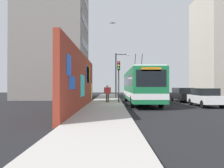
{
  "coord_description": "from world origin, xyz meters",
  "views": [
    {
      "loc": [
        -20.08,
        1.04,
        1.77
      ],
      "look_at": [
        -0.18,
        1.0,
        1.96
      ],
      "focal_mm": 35.0,
      "sensor_mm": 36.0,
      "label": 1
    }
  ],
  "objects_px": {
    "parked_car_white": "(205,97)",
    "parked_car_black": "(183,94)",
    "city_bus": "(140,85)",
    "street_lamp": "(118,72)",
    "pedestrian_midblock": "(107,92)",
    "traffic_light": "(119,75)"
  },
  "relations": [
    {
      "from": "parked_car_white",
      "to": "parked_car_black",
      "type": "xyz_separation_m",
      "value": [
        5.85,
        -0.0,
        0.01
      ]
    },
    {
      "from": "city_bus",
      "to": "street_lamp",
      "type": "height_order",
      "value": "street_lamp"
    },
    {
      "from": "parked_car_black",
      "to": "pedestrian_midblock",
      "type": "xyz_separation_m",
      "value": [
        -2.53,
        8.46,
        0.34
      ]
    },
    {
      "from": "traffic_light",
      "to": "street_lamp",
      "type": "bearing_deg",
      "value": -0.87
    },
    {
      "from": "city_bus",
      "to": "pedestrian_midblock",
      "type": "distance_m",
      "value": 3.39
    },
    {
      "from": "parked_car_white",
      "to": "traffic_light",
      "type": "height_order",
      "value": "traffic_light"
    },
    {
      "from": "pedestrian_midblock",
      "to": "street_lamp",
      "type": "distance_m",
      "value": 8.34
    },
    {
      "from": "parked_car_white",
      "to": "pedestrian_midblock",
      "type": "height_order",
      "value": "pedestrian_midblock"
    },
    {
      "from": "pedestrian_midblock",
      "to": "street_lamp",
      "type": "height_order",
      "value": "street_lamp"
    },
    {
      "from": "street_lamp",
      "to": "traffic_light",
      "type": "bearing_deg",
      "value": 179.13
    },
    {
      "from": "traffic_light",
      "to": "pedestrian_midblock",
      "type": "bearing_deg",
      "value": 58.33
    },
    {
      "from": "parked_car_white",
      "to": "parked_car_black",
      "type": "height_order",
      "value": "same"
    },
    {
      "from": "city_bus",
      "to": "parked_car_black",
      "type": "distance_m",
      "value": 6.17
    },
    {
      "from": "pedestrian_midblock",
      "to": "city_bus",
      "type": "bearing_deg",
      "value": -101.14
    },
    {
      "from": "traffic_light",
      "to": "parked_car_black",
      "type": "bearing_deg",
      "value": -66.41
    },
    {
      "from": "parked_car_black",
      "to": "traffic_light",
      "type": "height_order",
      "value": "traffic_light"
    },
    {
      "from": "parked_car_white",
      "to": "parked_car_black",
      "type": "relative_size",
      "value": 0.84
    },
    {
      "from": "parked_car_black",
      "to": "pedestrian_midblock",
      "type": "height_order",
      "value": "pedestrian_midblock"
    },
    {
      "from": "pedestrian_midblock",
      "to": "parked_car_black",
      "type": "bearing_deg",
      "value": -73.37
    },
    {
      "from": "parked_car_white",
      "to": "traffic_light",
      "type": "relative_size",
      "value": 1.0
    },
    {
      "from": "street_lamp",
      "to": "pedestrian_midblock",
      "type": "bearing_deg",
      "value": 171.03
    },
    {
      "from": "traffic_light",
      "to": "parked_car_white",
      "type": "bearing_deg",
      "value": -109.74
    }
  ]
}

